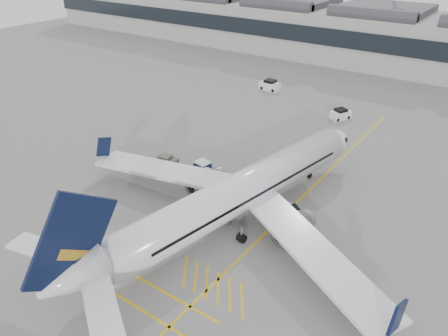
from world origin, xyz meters
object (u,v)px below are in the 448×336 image
Objects in this scene: ramp_agent_b at (231,189)px; pushback_tug at (166,162)px; airliner_main at (236,195)px; belt_loader at (293,220)px; baggage_cart_a at (224,213)px; ramp_agent_a at (271,184)px.

ramp_agent_b is 10.80m from pushback_tug.
airliner_main reaches higher than belt_loader.
ramp_agent_b is (-8.30, 0.88, 0.29)m from belt_loader.
pushback_tug is at bearing -33.35° from ramp_agent_b.
baggage_cart_a is (-6.21, -3.45, 0.28)m from belt_loader.
ramp_agent_b is at bearing -164.75° from belt_loader.
ramp_agent_a is 14.03m from pushback_tug.
pushback_tug is (-19.05, 1.92, 0.08)m from belt_loader.
baggage_cart_a is at bearing -129.58° from belt_loader.
airliner_main is 20.91× the size of baggage_cart_a.
ramp_agent_a is at bearing 161.02° from belt_loader.
belt_loader reaches higher than ramp_agent_a.
ramp_agent_a is (-5.25, 4.46, 0.34)m from belt_loader.
baggage_cart_a is 0.67× the size of pushback_tug.
ramp_agent_a is 0.65× the size of pushback_tug.
ramp_agent_a is (0.95, 7.91, 0.06)m from baggage_cart_a.
airliner_main is at bearing -24.91° from pushback_tug.
pushback_tug is (-13.80, -2.53, -0.26)m from ramp_agent_a.
ramp_agent_a is at bearing 4.73° from pushback_tug.
pushback_tug is (-10.75, 1.04, -0.20)m from ramp_agent_b.
pushback_tug is (-12.84, 5.38, -0.20)m from baggage_cart_a.
airliner_main is 7.75m from ramp_agent_a.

